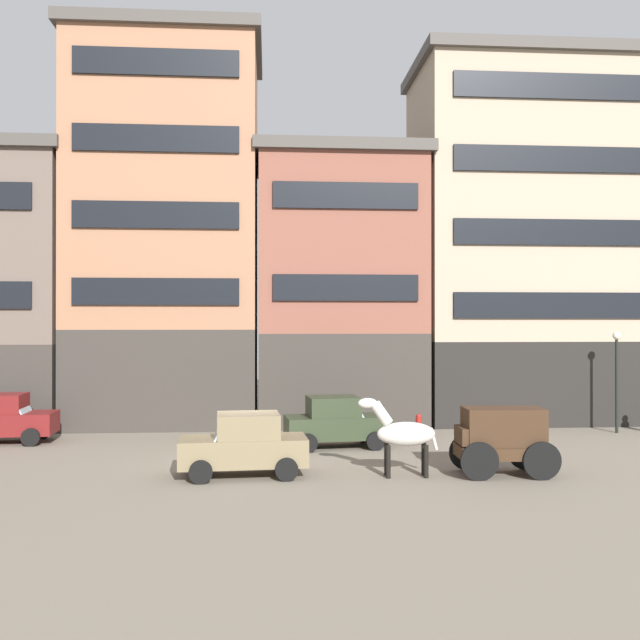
# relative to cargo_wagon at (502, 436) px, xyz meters

# --- Properties ---
(ground_plane) EXTENTS (120.00, 120.00, 0.00)m
(ground_plane) POSITION_rel_cargo_wagon_xyz_m (-7.68, 1.93, -1.15)
(ground_plane) COLOR slate
(building_center_left) EXTENTS (8.51, 6.48, 17.21)m
(building_center_left) POSITION_rel_cargo_wagon_xyz_m (-11.41, 11.71, 7.50)
(building_center_left) COLOR #38332D
(building_center_left) RESTS_ON ground_plane
(building_center_right) EXTENTS (7.75, 6.48, 12.21)m
(building_center_right) POSITION_rel_cargo_wagon_xyz_m (-3.63, 11.72, 5.00)
(building_center_right) COLOR #38332D
(building_center_right) RESTS_ON ground_plane
(building_far_right) EXTENTS (10.37, 6.48, 16.64)m
(building_far_right) POSITION_rel_cargo_wagon_xyz_m (5.08, 11.71, 7.21)
(building_far_right) COLOR black
(building_far_right) RESTS_ON ground_plane
(cargo_wagon) EXTENTS (2.95, 1.60, 1.98)m
(cargo_wagon) POSITION_rel_cargo_wagon_xyz_m (0.00, 0.00, 0.00)
(cargo_wagon) COLOR #3D2819
(cargo_wagon) RESTS_ON ground_plane
(draft_horse) EXTENTS (2.35, 0.66, 2.30)m
(draft_horse) POSITION_rel_cargo_wagon_xyz_m (-2.95, 0.00, 0.12)
(draft_horse) COLOR beige
(draft_horse) RESTS_ON ground_plane
(sedan_dark) EXTENTS (3.85, 2.17, 1.83)m
(sedan_dark) POSITION_rel_cargo_wagon_xyz_m (-4.41, 4.88, -0.23)
(sedan_dark) COLOR #2D3823
(sedan_dark) RESTS_ON ground_plane
(sedan_light) EXTENTS (3.78, 2.02, 1.83)m
(sedan_light) POSITION_rel_cargo_wagon_xyz_m (-16.73, 6.67, -0.23)
(sedan_light) COLOR maroon
(sedan_light) RESTS_ON ground_plane
(sedan_parked_curb) EXTENTS (3.80, 2.06, 1.83)m
(sedan_parked_curb) POSITION_rel_cargo_wagon_xyz_m (-7.55, 0.45, -0.23)
(sedan_parked_curb) COLOR #7A6B4C
(sedan_parked_curb) RESTS_ON ground_plane
(streetlamp_curbside) EXTENTS (0.32, 0.32, 4.12)m
(streetlamp_curbside) POSITION_rel_cargo_wagon_xyz_m (7.32, 7.29, 1.52)
(streetlamp_curbside) COLOR black
(streetlamp_curbside) RESTS_ON ground_plane
(fire_hydrant_curbside) EXTENTS (0.24, 0.24, 0.83)m
(fire_hydrant_curbside) POSITION_rel_cargo_wagon_xyz_m (-0.83, 7.47, -0.72)
(fire_hydrant_curbside) COLOR maroon
(fire_hydrant_curbside) RESTS_ON ground_plane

